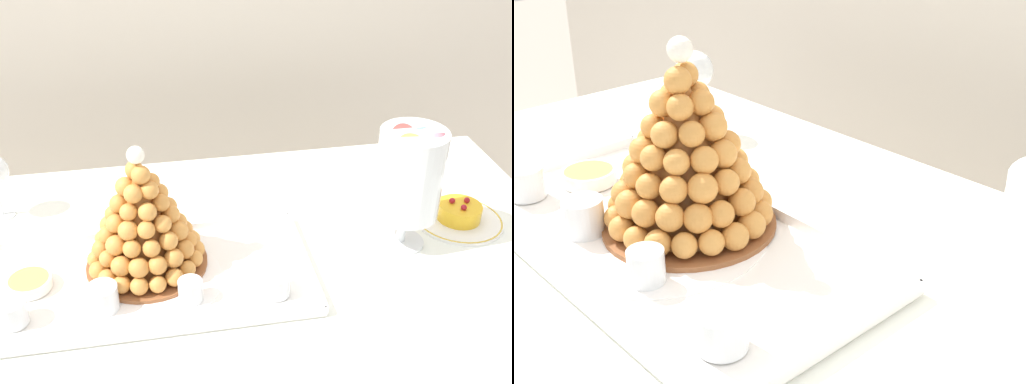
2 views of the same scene
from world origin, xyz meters
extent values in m
cylinder|color=brown|center=(0.73, 0.38, 0.37)|extent=(0.04, 0.04, 0.74)
cube|color=brown|center=(0.00, 0.00, 0.75)|extent=(1.58, 0.88, 0.02)
cube|color=white|center=(0.00, 0.00, 0.76)|extent=(1.64, 0.94, 0.00)
cube|color=white|center=(0.00, 0.47, 0.60)|extent=(1.64, 0.01, 0.31)
cube|color=white|center=(-0.14, -0.04, 0.77)|extent=(0.67, 0.33, 0.01)
cube|color=white|center=(-0.14, -0.21, 0.78)|extent=(0.67, 0.01, 0.02)
cube|color=white|center=(-0.14, 0.13, 0.78)|extent=(0.67, 0.01, 0.02)
cube|color=white|center=(0.20, -0.04, 0.78)|extent=(0.01, 0.33, 0.02)
cylinder|color=white|center=(-0.14, -0.04, 0.77)|extent=(0.31, 0.31, 0.00)
cylinder|color=brown|center=(-0.14, 0.01, 0.78)|extent=(0.26, 0.26, 0.01)
cone|color=#B46F33|center=(-0.14, 0.01, 0.90)|extent=(0.18, 0.18, 0.23)
sphere|color=#D58E41|center=(-0.03, 0.01, 0.80)|extent=(0.04, 0.04, 0.04)
sphere|color=#D79042|center=(-0.04, 0.05, 0.80)|extent=(0.04, 0.04, 0.04)
sphere|color=#D2893E|center=(-0.06, 0.08, 0.80)|extent=(0.04, 0.04, 0.04)
sphere|color=#D48C40|center=(-0.09, 0.10, 0.80)|extent=(0.04, 0.04, 0.04)
sphere|color=#D58E41|center=(-0.12, 0.11, 0.80)|extent=(0.04, 0.04, 0.04)
sphere|color=#D38A3F|center=(-0.16, 0.11, 0.80)|extent=(0.04, 0.04, 0.04)
sphere|color=#D2893E|center=(-0.19, 0.10, 0.80)|extent=(0.03, 0.03, 0.03)
sphere|color=#D0883D|center=(-0.22, 0.08, 0.80)|extent=(0.04, 0.04, 0.04)
sphere|color=#D79042|center=(-0.24, 0.05, 0.80)|extent=(0.03, 0.03, 0.03)
sphere|color=#D58D40|center=(-0.24, 0.01, 0.80)|extent=(0.04, 0.04, 0.04)
sphere|color=#D0883D|center=(-0.24, -0.02, 0.80)|extent=(0.04, 0.04, 0.04)
sphere|color=#D68F42|center=(-0.22, -0.06, 0.80)|extent=(0.04, 0.04, 0.04)
sphere|color=#D79042|center=(-0.19, -0.08, 0.80)|extent=(0.04, 0.04, 0.04)
sphere|color=#D58D40|center=(-0.16, -0.09, 0.80)|extent=(0.04, 0.04, 0.04)
sphere|color=#D68F42|center=(-0.12, -0.09, 0.80)|extent=(0.04, 0.04, 0.04)
sphere|color=#D79042|center=(-0.09, -0.08, 0.80)|extent=(0.04, 0.04, 0.04)
sphere|color=#D78F42|center=(-0.06, -0.06, 0.80)|extent=(0.04, 0.04, 0.04)
sphere|color=#D79042|center=(-0.04, -0.02, 0.80)|extent=(0.04, 0.04, 0.04)
sphere|color=#D0883D|center=(-0.05, 0.04, 0.83)|extent=(0.04, 0.04, 0.04)
sphere|color=#D1883D|center=(-0.07, 0.07, 0.83)|extent=(0.04, 0.04, 0.04)
sphere|color=#D68E41|center=(-0.10, 0.09, 0.83)|extent=(0.04, 0.04, 0.04)
sphere|color=#D68F42|center=(-0.14, 0.10, 0.83)|extent=(0.04, 0.04, 0.04)
sphere|color=#D0873C|center=(-0.18, 0.09, 0.83)|extent=(0.04, 0.04, 0.04)
sphere|color=#D58E41|center=(-0.21, 0.07, 0.83)|extent=(0.04, 0.04, 0.04)
sphere|color=#D58E41|center=(-0.22, 0.04, 0.83)|extent=(0.04, 0.04, 0.04)
sphere|color=#D0873D|center=(-0.23, 0.00, 0.83)|extent=(0.04, 0.04, 0.04)
sphere|color=#D28A3E|center=(-0.21, -0.04, 0.83)|extent=(0.04, 0.04, 0.04)
sphere|color=#D28A3E|center=(-0.19, -0.06, 0.83)|extent=(0.04, 0.04, 0.04)
sphere|color=#D2893E|center=(-0.15, -0.08, 0.83)|extent=(0.04, 0.04, 0.04)
sphere|color=#D1883D|center=(-0.12, -0.08, 0.83)|extent=(0.04, 0.04, 0.04)
sphere|color=#D38B3F|center=(-0.08, -0.06, 0.83)|extent=(0.04, 0.04, 0.04)
sphere|color=#D1883D|center=(-0.06, -0.03, 0.83)|extent=(0.04, 0.04, 0.04)
sphere|color=#D0873D|center=(-0.05, 0.00, 0.83)|extent=(0.04, 0.04, 0.04)
sphere|color=#D58E41|center=(-0.08, 0.06, 0.87)|extent=(0.04, 0.04, 0.04)
sphere|color=#D68E41|center=(-0.11, 0.08, 0.87)|extent=(0.04, 0.04, 0.04)
sphere|color=#D38B3F|center=(-0.15, 0.08, 0.87)|extent=(0.04, 0.04, 0.04)
sphere|color=#D38B3F|center=(-0.19, 0.07, 0.87)|extent=(0.03, 0.03, 0.03)
sphere|color=#D58D41|center=(-0.21, 0.04, 0.87)|extent=(0.04, 0.04, 0.04)
sphere|color=#D0883D|center=(-0.21, 0.00, 0.87)|extent=(0.04, 0.04, 0.04)
sphere|color=#D68E41|center=(-0.19, -0.04, 0.86)|extent=(0.04, 0.04, 0.04)
sphere|color=#D38B3F|center=(-0.16, -0.06, 0.87)|extent=(0.04, 0.04, 0.04)
sphere|color=#D38B3F|center=(-0.12, -0.06, 0.87)|extent=(0.04, 0.04, 0.04)
sphere|color=#D48C40|center=(-0.09, -0.05, 0.87)|extent=(0.04, 0.04, 0.04)
sphere|color=#D38B3F|center=(-0.07, -0.01, 0.87)|extent=(0.04, 0.04, 0.04)
sphere|color=#D48C40|center=(-0.07, 0.02, 0.86)|extent=(0.04, 0.04, 0.04)
sphere|color=#D1883D|center=(-0.11, 0.06, 0.90)|extent=(0.04, 0.04, 0.04)
sphere|color=#D0873C|center=(-0.14, 0.07, 0.90)|extent=(0.04, 0.04, 0.04)
sphere|color=#D1883D|center=(-0.18, 0.05, 0.90)|extent=(0.04, 0.04, 0.04)
sphere|color=#D0873D|center=(-0.19, 0.02, 0.90)|extent=(0.04, 0.04, 0.04)
sphere|color=#D48C3F|center=(-0.19, -0.01, 0.90)|extent=(0.04, 0.04, 0.04)
sphere|color=#D58D40|center=(-0.17, -0.04, 0.90)|extent=(0.04, 0.04, 0.04)
sphere|color=#D58D40|center=(-0.13, -0.05, 0.90)|extent=(0.04, 0.04, 0.04)
sphere|color=#D79042|center=(-0.10, -0.03, 0.90)|extent=(0.04, 0.04, 0.04)
sphere|color=#D48C3F|center=(-0.08, 0.00, 0.90)|extent=(0.04, 0.04, 0.04)
sphere|color=#D68E41|center=(-0.08, 0.03, 0.90)|extent=(0.04, 0.04, 0.04)
sphere|color=#D79042|center=(-0.13, 0.05, 0.93)|extent=(0.04, 0.04, 0.04)
sphere|color=#D48C40|center=(-0.17, 0.04, 0.93)|extent=(0.04, 0.04, 0.04)
sphere|color=#D38B3F|center=(-0.18, 0.01, 0.93)|extent=(0.04, 0.04, 0.04)
sphere|color=#D58D41|center=(-0.16, -0.02, 0.93)|extent=(0.03, 0.03, 0.03)
sphere|color=#D79042|center=(-0.13, -0.03, 0.93)|extent=(0.04, 0.04, 0.04)
sphere|color=#D0873D|center=(-0.10, -0.01, 0.93)|extent=(0.04, 0.04, 0.04)
sphere|color=#D58D41|center=(-0.10, 0.03, 0.93)|extent=(0.04, 0.04, 0.04)
sphere|color=#D58D40|center=(-0.14, 0.04, 0.97)|extent=(0.04, 0.04, 0.04)
sphere|color=#D78F42|center=(-0.17, 0.01, 0.97)|extent=(0.04, 0.04, 0.04)
sphere|color=#D78F42|center=(-0.15, -0.01, 0.97)|extent=(0.04, 0.04, 0.04)
sphere|color=#D2893E|center=(-0.12, -0.01, 0.97)|extent=(0.04, 0.04, 0.04)
sphere|color=#D0883D|center=(-0.11, 0.02, 0.97)|extent=(0.04, 0.04, 0.04)
sphere|color=#D28A3F|center=(-0.14, 0.02, 1.00)|extent=(0.04, 0.04, 0.04)
sphere|color=#D38B3F|center=(-0.13, 0.00, 1.00)|extent=(0.04, 0.04, 0.04)
sphere|color=white|center=(-0.14, 0.01, 1.04)|extent=(0.04, 0.04, 0.04)
cylinder|color=silver|center=(-0.39, -0.12, 0.80)|extent=(0.06, 0.06, 0.05)
cylinder|color=brown|center=(-0.39, -0.12, 0.78)|extent=(0.05, 0.05, 0.02)
cylinder|color=#8C603D|center=(-0.39, -0.12, 0.80)|extent=(0.05, 0.05, 0.01)
sphere|color=brown|center=(-0.39, -0.12, 0.81)|extent=(0.02, 0.02, 0.02)
cylinder|color=silver|center=(-0.23, -0.11, 0.80)|extent=(0.06, 0.06, 0.05)
cylinder|color=#F4EAC6|center=(-0.23, -0.11, 0.78)|extent=(0.05, 0.05, 0.02)
cylinder|color=white|center=(-0.23, -0.11, 0.80)|extent=(0.05, 0.05, 0.02)
sphere|color=brown|center=(-0.23, -0.11, 0.81)|extent=(0.02, 0.02, 0.02)
cylinder|color=silver|center=(-0.06, -0.12, 0.79)|extent=(0.05, 0.05, 0.05)
cylinder|color=gold|center=(-0.06, -0.12, 0.78)|extent=(0.04, 0.04, 0.02)
cylinder|color=#EAC166|center=(-0.06, -0.12, 0.80)|extent=(0.04, 0.04, 0.01)
sphere|color=brown|center=(-0.05, -0.12, 0.81)|extent=(0.01, 0.01, 0.01)
cylinder|color=silver|center=(0.11, -0.13, 0.79)|extent=(0.06, 0.06, 0.05)
cylinder|color=gold|center=(0.11, -0.13, 0.78)|extent=(0.05, 0.05, 0.02)
cylinder|color=#EAC166|center=(0.11, -0.13, 0.80)|extent=(0.05, 0.05, 0.01)
sphere|color=brown|center=(0.11, -0.13, 0.81)|extent=(0.02, 0.02, 0.02)
cylinder|color=white|center=(-0.38, -0.02, 0.78)|extent=(0.09, 0.09, 0.02)
cylinder|color=#F2CC59|center=(-0.38, -0.02, 0.79)|extent=(0.08, 0.08, 0.00)
cylinder|color=white|center=(0.43, 0.00, 0.77)|extent=(0.11, 0.11, 0.01)
cylinder|color=white|center=(0.43, 0.00, 0.81)|extent=(0.02, 0.02, 0.08)
cylinder|color=white|center=(0.43, 0.00, 0.94)|extent=(0.14, 0.14, 0.20)
cylinder|color=brown|center=(0.44, -0.01, 0.86)|extent=(0.06, 0.05, 0.06)
cylinder|color=pink|center=(0.43, 0.01, 0.86)|extent=(0.06, 0.05, 0.06)
cylinder|color=yellow|center=(0.39, -0.01, 0.86)|extent=(0.06, 0.05, 0.06)
cylinder|color=brown|center=(0.42, -0.02, 0.86)|extent=(0.06, 0.06, 0.04)
cylinder|color=#E54C47|center=(0.44, 0.01, 0.89)|extent=(0.05, 0.05, 0.05)
cylinder|color=#F9A54C|center=(0.42, 0.02, 0.89)|extent=(0.06, 0.05, 0.05)
cylinder|color=#F9A54C|center=(0.41, -0.01, 0.89)|extent=(0.07, 0.05, 0.07)
cylinder|color=pink|center=(0.45, -0.04, 0.89)|extent=(0.05, 0.05, 0.05)
cylinder|color=brown|center=(0.43, 0.02, 0.91)|extent=(0.07, 0.06, 0.07)
cylinder|color=pink|center=(0.41, 0.01, 0.91)|extent=(0.05, 0.05, 0.05)
cylinder|color=yellow|center=(0.42, -0.03, 0.91)|extent=(0.06, 0.05, 0.05)
cylinder|color=brown|center=(0.45, -0.01, 0.91)|extent=(0.06, 0.05, 0.04)
cylinder|color=#72B2E0|center=(0.41, 0.03, 0.93)|extent=(0.06, 0.06, 0.05)
cylinder|color=brown|center=(0.41, -0.02, 0.93)|extent=(0.08, 0.05, 0.08)
cylinder|color=#F9A54C|center=(0.44, -0.01, 0.93)|extent=(0.05, 0.05, 0.05)
cylinder|color=pink|center=(0.40, 0.01, 0.95)|extent=(0.06, 0.05, 0.06)
cylinder|color=#9ED860|center=(0.42, -0.01, 0.95)|extent=(0.06, 0.05, 0.06)
cylinder|color=#E54C47|center=(0.44, -0.02, 0.95)|extent=(0.05, 0.05, 0.05)
cylinder|color=brown|center=(0.44, 0.01, 0.95)|extent=(0.05, 0.05, 0.05)
cylinder|color=#D199D8|center=(0.41, 0.00, 0.98)|extent=(0.06, 0.05, 0.06)
cylinder|color=yellow|center=(0.42, -0.02, 0.98)|extent=(0.06, 0.05, 0.06)
cylinder|color=#9ED860|center=(0.44, -0.01, 0.98)|extent=(0.06, 0.05, 0.06)
cylinder|color=#9ED860|center=(0.43, 0.02, 0.98)|extent=(0.05, 0.05, 0.02)
cylinder|color=#9ED860|center=(0.39, -0.03, 1.00)|extent=(0.06, 0.05, 0.04)
cylinder|color=#9ED860|center=(0.43, -0.03, 1.00)|extent=(0.07, 0.05, 0.07)
cylinder|color=pink|center=(0.44, 0.00, 1.00)|extent=(0.06, 0.05, 0.06)
cylinder|color=brown|center=(0.42, 0.02, 1.00)|extent=(0.06, 0.06, 0.06)
cylinder|color=#F9A54C|center=(0.41, -0.03, 1.02)|extent=(0.06, 0.06, 0.05)
cylinder|color=pink|center=(0.46, -0.01, 1.02)|extent=(0.06, 0.05, 0.05)
cylinder|color=#72B2E0|center=(0.44, 0.03, 1.02)|extent=(0.05, 0.05, 0.04)
cylinder|color=#E54C47|center=(0.41, 0.02, 1.02)|extent=(0.06, 0.05, 0.05)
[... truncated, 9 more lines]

